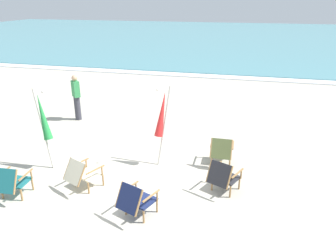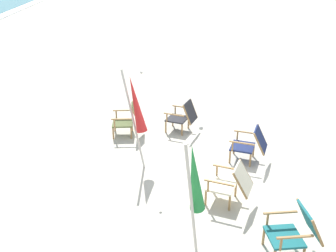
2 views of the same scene
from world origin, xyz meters
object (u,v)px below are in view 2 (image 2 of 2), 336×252
at_px(beach_chair_front_left, 231,182).
at_px(beach_chair_far_center, 129,119).
at_px(beach_chair_front_right, 296,230).
at_px(umbrella_furled_green, 195,180).
at_px(beach_chair_back_left, 251,143).
at_px(beach_chair_mid_center, 183,116).
at_px(umbrella_furled_red, 136,105).

bearing_deg(beach_chair_front_left, beach_chair_far_center, 33.40).
relative_size(beach_chair_front_left, beach_chair_front_right, 1.18).
distance_m(beach_chair_far_center, umbrella_furled_green, 4.61).
bearing_deg(umbrella_furled_green, beach_chair_front_left, -30.15).
height_order(beach_chair_far_center, beach_chair_back_left, beach_chair_far_center).
distance_m(beach_chair_mid_center, umbrella_furled_green, 4.61).
xyz_separation_m(beach_chair_back_left, umbrella_furled_red, (-0.09, 2.40, 0.94)).
xyz_separation_m(beach_chair_front_left, beach_chair_front_right, (-1.33, -0.70, 0.00)).
bearing_deg(beach_chair_far_center, umbrella_furled_green, -165.32).
xyz_separation_m(beach_chair_mid_center, beach_chair_back_left, (-1.60, -1.32, -0.00)).
distance_m(beach_chair_front_left, beach_chair_front_right, 1.50).
height_order(beach_chair_front_left, beach_chair_back_left, beach_chair_back_left).
bearing_deg(beach_chair_mid_center, beach_chair_front_right, -163.43).
height_order(beach_chair_front_right, umbrella_furled_red, umbrella_furled_red).
relative_size(beach_chair_mid_center, beach_chair_back_left, 0.97).
height_order(beach_chair_front_left, umbrella_furled_red, umbrella_furled_red).
height_order(beach_chair_front_left, beach_chair_front_right, beach_chair_front_right).
bearing_deg(beach_chair_mid_center, beach_chair_front_left, -168.71).
relative_size(beach_chair_mid_center, umbrella_furled_green, 0.42).
bearing_deg(beach_chair_front_right, umbrella_furled_green, 92.57).
height_order(beach_chair_back_left, umbrella_furled_red, umbrella_furled_red).
relative_size(beach_chair_front_right, umbrella_furled_green, 0.38).
relative_size(beach_chair_front_left, beach_chair_far_center, 1.18).
height_order(beach_chair_back_left, umbrella_furled_green, umbrella_furled_green).
bearing_deg(beach_chair_far_center, beach_chair_front_right, -148.27).
bearing_deg(umbrella_furled_green, beach_chair_far_center, 14.68).
distance_m(beach_chair_far_center, beach_chair_mid_center, 1.34).
bearing_deg(beach_chair_front_right, beach_chair_mid_center, 16.57).
distance_m(beach_chair_back_left, umbrella_furled_green, 3.41).
height_order(beach_chair_front_left, umbrella_furled_green, umbrella_furled_green).
bearing_deg(umbrella_furled_red, beach_chair_far_center, 9.39).
xyz_separation_m(beach_chair_back_left, umbrella_furled_green, (-2.92, 1.51, 0.93)).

